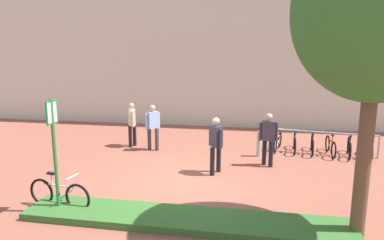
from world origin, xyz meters
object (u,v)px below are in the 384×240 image
object	(u,v)px
person_casual_tan	(153,125)
person_suited_dark	(216,142)
bollard_steel	(259,144)
parking_sign_post	(54,140)
person_shirt_blue	(132,122)
tree_sidewalk	(378,10)
bike_rack_cluster	(321,144)
bike_at_sign	(59,194)
person_suited_navy	(268,136)

from	to	relation	value
person_casual_tan	person_suited_dark	size ratio (longest dim) A/B	1.00
bollard_steel	person_casual_tan	distance (m)	3.95
parking_sign_post	person_shirt_blue	distance (m)	5.78
person_casual_tan	tree_sidewalk	bearing A→B (deg)	-42.75
tree_sidewalk	bike_rack_cluster	bearing A→B (deg)	85.99
tree_sidewalk	bike_at_sign	bearing A→B (deg)	178.84
bollard_steel	person_suited_navy	distance (m)	1.18
bike_at_sign	person_suited_navy	world-z (taller)	person_suited_navy
tree_sidewalk	person_casual_tan	xyz separation A→B (m)	(-5.74, 5.30, -3.30)
bike_at_sign	bollard_steel	bearing A→B (deg)	47.52
parking_sign_post	bike_at_sign	world-z (taller)	parking_sign_post
bollard_steel	person_suited_navy	world-z (taller)	person_suited_navy
bollard_steel	person_shirt_blue	bearing A→B (deg)	174.31
bike_at_sign	bike_rack_cluster	xyz separation A→B (m)	(6.87, 5.78, -0.00)
bollard_steel	person_suited_dark	xyz separation A→B (m)	(-1.31, -2.05, 0.53)
person_suited_navy	person_shirt_blue	distance (m)	5.34
bike_at_sign	person_shirt_blue	world-z (taller)	person_shirt_blue
parking_sign_post	tree_sidewalk	bearing A→B (deg)	0.56
parking_sign_post	person_suited_dark	distance (m)	4.59
bike_at_sign	person_suited_dark	bearing A→B (deg)	42.20
person_casual_tan	person_shirt_blue	size ratio (longest dim) A/B	1.00
bike_rack_cluster	bollard_steel	size ratio (longest dim) A/B	4.14
person_suited_navy	parking_sign_post	bearing A→B (deg)	-138.59
bollard_steel	person_suited_navy	xyz separation A→B (m)	(0.26, -1.02, 0.53)
person_suited_dark	bike_rack_cluster	bearing A→B (deg)	37.97
parking_sign_post	person_casual_tan	distance (m)	5.45
parking_sign_post	person_suited_dark	size ratio (longest dim) A/B	1.50
bike_rack_cluster	person_suited_dark	size ratio (longest dim) A/B	2.16
person_suited_dark	person_shirt_blue	world-z (taller)	same
person_suited_navy	bollard_steel	bearing A→B (deg)	104.37
tree_sidewalk	person_suited_dark	bearing A→B (deg)	135.00
bike_rack_cluster	bollard_steel	xyz separation A→B (m)	(-2.24, -0.72, 0.10)
bike_at_sign	parking_sign_post	bearing A→B (deg)	-64.25
parking_sign_post	person_suited_navy	bearing A→B (deg)	41.41
tree_sidewalk	person_suited_dark	size ratio (longest dim) A/B	3.45
bollard_steel	person_casual_tan	size ratio (longest dim) A/B	0.52
bollard_steel	parking_sign_post	bearing A→B (deg)	-130.84
tree_sidewalk	bike_rack_cluster	distance (m)	7.11
bike_at_sign	person_shirt_blue	distance (m)	5.58
bollard_steel	person_suited_navy	size ratio (longest dim) A/B	0.52
person_suited_navy	tree_sidewalk	bearing A→B (deg)	-69.42
bike_rack_cluster	tree_sidewalk	bearing A→B (deg)	-94.01
parking_sign_post	bike_rack_cluster	distance (m)	9.13
parking_sign_post	person_casual_tan	xyz separation A→B (m)	(0.62, 5.37, -0.70)
bike_at_sign	person_shirt_blue	bearing A→B (deg)	92.44
bollard_steel	person_suited_dark	size ratio (longest dim) A/B	0.52
bike_rack_cluster	bollard_steel	world-z (taller)	bollard_steel
person_suited_navy	person_suited_dark	world-z (taller)	same
person_casual_tan	person_suited_dark	bearing A→B (deg)	-39.80
bike_at_sign	bollard_steel	world-z (taller)	bollard_steel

